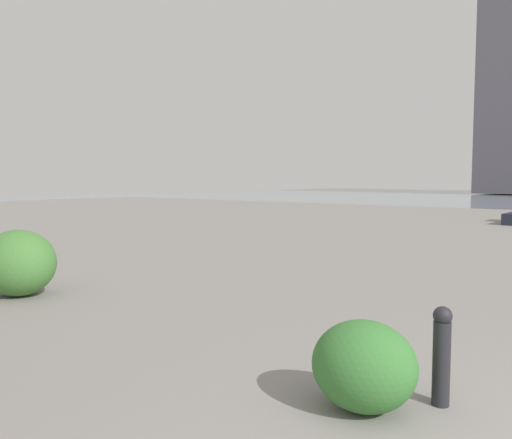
{
  "coord_description": "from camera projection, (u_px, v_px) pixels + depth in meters",
  "views": [
    {
      "loc": [
        0.25,
        2.36,
        1.56
      ],
      "look_at": [
        7.68,
        -7.07,
        0.62
      ],
      "focal_mm": 36.9,
      "sensor_mm": 36.0,
      "label": 1
    }
  ],
  "objects": [
    {
      "name": "shrub_round",
      "position": [
        18.0,
        263.0,
        6.98
      ],
      "size": [
        1.04,
        0.94,
        0.88
      ],
      "color": "#477F38",
      "rests_on": "ground"
    },
    {
      "name": "bollard_near",
      "position": [
        442.0,
        354.0,
        3.6
      ],
      "size": [
        0.13,
        0.13,
        0.69
      ],
      "color": "#232328",
      "rests_on": "ground"
    },
    {
      "name": "shrub_low",
      "position": [
        364.0,
        366.0,
        3.53
      ],
      "size": [
        0.72,
        0.65,
        0.61
      ],
      "color": "#387533",
      "rests_on": "ground"
    }
  ]
}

